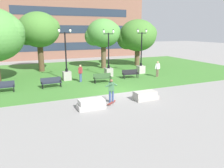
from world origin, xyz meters
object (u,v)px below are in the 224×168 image
at_px(lamp_post_center, 109,67).
at_px(concrete_block_center, 91,104).
at_px(skateboard, 111,103).
at_px(park_bench_near_left, 51,82).
at_px(lamp_post_right, 141,65).
at_px(person_skateboarder, 111,89).
at_px(lamp_post_left, 67,70).
at_px(park_bench_far_right, 130,73).
at_px(park_bench_near_right, 102,77).
at_px(concrete_block_left, 145,96).
at_px(park_bench_far_left, 3,86).
at_px(person_bystander_far_lawn, 158,68).
at_px(person_bystander_near_lawn, 80,72).

bearing_deg(lamp_post_center, concrete_block_center, -118.93).
xyz_separation_m(skateboard, park_bench_near_left, (-3.15, 6.28, 0.45)).
relative_size(skateboard, lamp_post_right, 0.18).
relative_size(person_skateboarder, lamp_post_left, 0.33).
xyz_separation_m(lamp_post_right, lamp_post_center, (-4.18, -0.05, -0.01)).
bearing_deg(park_bench_far_right, person_skateboarder, -127.34).
relative_size(park_bench_near_right, park_bench_far_right, 1.00).
height_order(concrete_block_left, park_bench_far_left, park_bench_far_left).
height_order(skateboard, person_bystander_far_lawn, person_bystander_far_lawn).
distance_m(concrete_block_left, lamp_post_left, 9.70).
bearing_deg(park_bench_near_left, lamp_post_right, 13.70).
xyz_separation_m(park_bench_near_left, park_bench_far_right, (8.39, 0.71, 0.00)).
xyz_separation_m(concrete_block_left, park_bench_near_left, (-5.88, 6.36, 0.23)).
distance_m(park_bench_far_left, lamp_post_center, 10.89).
bearing_deg(person_bystander_near_lawn, person_skateboarder, -87.74).
bearing_deg(lamp_post_right, lamp_post_left, -178.82).
xyz_separation_m(person_bystander_near_lawn, person_bystander_far_lawn, (8.45, -0.98, -0.00)).
xyz_separation_m(park_bench_near_left, lamp_post_center, (6.66, 2.60, 0.52)).
height_order(park_bench_near_left, lamp_post_left, lamp_post_left).
bearing_deg(person_bystander_near_lawn, lamp_post_center, 21.96).
relative_size(skateboard, park_bench_far_right, 0.50).
bearing_deg(lamp_post_right, lamp_post_center, -179.36).
bearing_deg(concrete_block_left, lamp_post_center, 85.07).
bearing_deg(concrete_block_center, park_bench_far_left, 130.03).
bearing_deg(lamp_post_left, skateboard, -82.07).
height_order(person_skateboarder, person_bystander_near_lawn, person_bystander_near_lawn).
bearing_deg(park_bench_far_right, person_bystander_far_lawn, -10.47).
relative_size(park_bench_far_left, lamp_post_left, 0.34).
distance_m(concrete_block_left, skateboard, 2.75).
xyz_separation_m(park_bench_far_left, lamp_post_right, (14.74, 2.67, 0.53)).
xyz_separation_m(concrete_block_left, person_skateboarder, (-2.59, 0.40, 0.67)).
relative_size(skateboard, lamp_post_center, 0.18).
height_order(skateboard, park_bench_near_left, park_bench_near_left).
distance_m(person_skateboarder, park_bench_near_right, 6.12).
bearing_deg(park_bench_near_left, person_bystander_far_lawn, 0.72).
height_order(person_bystander_near_lawn, person_bystander_far_lawn, same).
distance_m(lamp_post_right, lamp_post_center, 4.18).
height_order(lamp_post_right, lamp_post_center, lamp_post_right).
bearing_deg(park_bench_far_right, person_bystander_near_lawn, 175.59).
bearing_deg(concrete_block_center, park_bench_near_left, 103.63).
bearing_deg(park_bench_far_right, skateboard, -126.86).
bearing_deg(park_bench_far_left, park_bench_far_right, 3.43).
bearing_deg(concrete_block_left, person_bystander_far_lawn, 49.36).
xyz_separation_m(concrete_block_left, lamp_post_right, (4.96, 9.00, 0.76)).
bearing_deg(lamp_post_left, concrete_block_left, -65.86).
bearing_deg(park_bench_near_left, person_bystander_near_lawn, 20.50).
relative_size(concrete_block_center, lamp_post_right, 0.35).
xyz_separation_m(park_bench_near_left, person_bystander_near_lawn, (3.02, 1.13, 0.45)).
relative_size(concrete_block_left, person_skateboarder, 1.05).
bearing_deg(park_bench_near_right, park_bench_far_right, 12.61).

